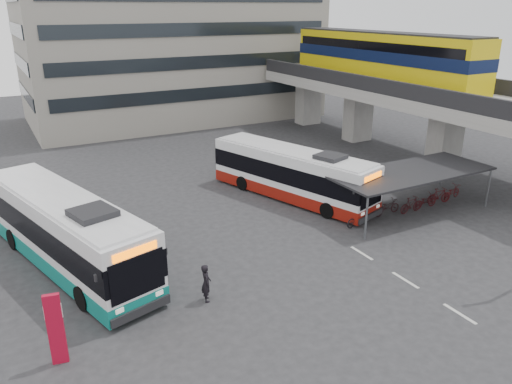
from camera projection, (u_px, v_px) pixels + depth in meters
ground at (321, 265)px, 23.82m from camera, size 120.00×120.00×0.00m
viaduct at (394, 76)px, 40.74m from camera, size 8.00×32.00×9.68m
bike_shelter at (409, 190)px, 29.65m from camera, size 10.00×4.00×2.54m
road_markings at (405, 280)px, 22.48m from camera, size 0.15×7.60×0.01m
bus_main at (292, 174)px, 31.72m from camera, size 5.94×11.86×3.44m
bus_teal at (65, 231)px, 23.28m from camera, size 6.01×12.96×3.75m
pedestrian at (206, 283)px, 20.66m from camera, size 0.54×0.69×1.67m
sign_totem_south at (56, 328)px, 16.83m from camera, size 0.58×0.27×2.69m
sign_totem_north at (22, 217)px, 25.80m from camera, size 0.56×0.28×2.60m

